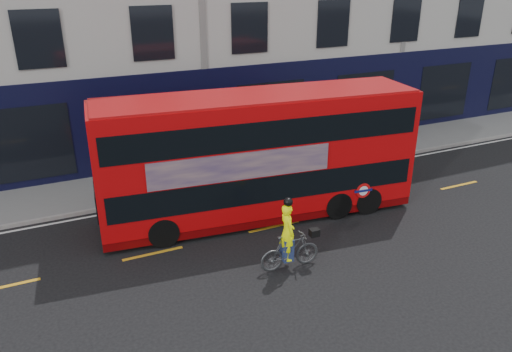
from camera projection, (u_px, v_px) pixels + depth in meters
ground at (296, 249)px, 15.02m from camera, size 120.00×120.00×0.00m
pavement at (220, 172)px, 20.44m from camera, size 60.00×3.00×0.12m
kerb at (234, 185)px, 19.18m from camera, size 60.00×0.12×0.13m
road_edge_line at (237, 189)px, 18.95m from camera, size 58.00×0.10×0.01m
lane_dashes at (274, 227)px, 16.27m from camera, size 58.00×0.12×0.01m
bus at (260, 156)px, 16.25m from camera, size 10.58×3.41×4.19m
cyclist at (289, 245)px, 13.80m from camera, size 1.79×0.62×2.19m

